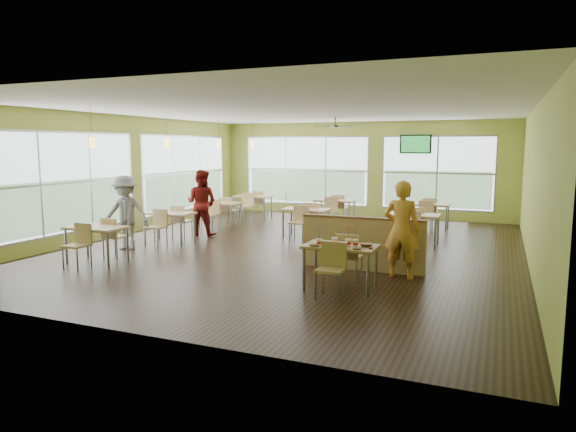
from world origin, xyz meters
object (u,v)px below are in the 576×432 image
(main_table, at_px, (341,252))
(half_wall_divider, at_px, (362,243))
(man_plaid, at_px, (402,229))
(food_basket, at_px, (366,245))

(main_table, bearing_deg, half_wall_divider, 90.00)
(man_plaid, distance_m, food_basket, 1.17)
(half_wall_divider, distance_m, food_basket, 1.48)
(man_plaid, bearing_deg, half_wall_divider, -18.47)
(main_table, bearing_deg, food_basket, 7.07)
(main_table, bearing_deg, man_plaid, 55.44)
(main_table, distance_m, food_basket, 0.45)
(half_wall_divider, bearing_deg, main_table, -90.00)
(half_wall_divider, xyz_separation_m, man_plaid, (0.79, -0.30, 0.37))
(man_plaid, bearing_deg, main_table, 57.51)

